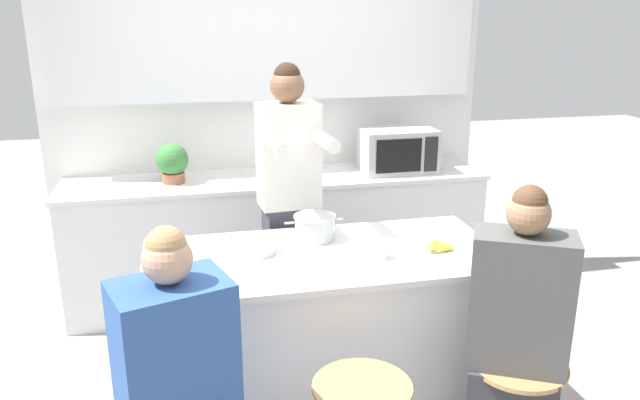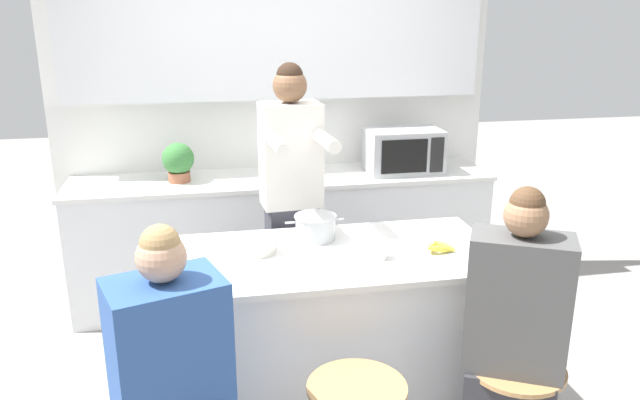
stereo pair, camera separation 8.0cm
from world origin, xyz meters
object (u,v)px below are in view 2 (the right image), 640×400
object	(u,v)px
person_seated_near	(510,366)
potted_plant	(178,161)
cooking_pot	(315,227)
person_cooking	(292,220)
microwave	(404,151)
fruit_bowl	(257,245)
coffee_cup_near	(380,251)
banana_bunch	(439,247)
kitchen_island	(323,338)

from	to	relation	value
person_seated_near	potted_plant	world-z (taller)	person_seated_near
cooking_pot	person_cooking	bearing A→B (deg)	99.26
person_cooking	microwave	bearing A→B (deg)	37.57
fruit_bowl	coffee_cup_near	distance (m)	0.60
person_cooking	potted_plant	bearing A→B (deg)	122.06
person_seated_near	banana_bunch	bearing A→B (deg)	126.77
kitchen_island	potted_plant	distance (m)	1.74
person_seated_near	cooking_pot	world-z (taller)	person_seated_near
kitchen_island	cooking_pot	size ratio (longest dim) A/B	5.64
person_seated_near	fruit_bowl	size ratio (longest dim) A/B	7.56
person_cooking	coffee_cup_near	size ratio (longest dim) A/B	16.68
kitchen_island	fruit_bowl	world-z (taller)	fruit_bowl
banana_bunch	coffee_cup_near	bearing A→B (deg)	-175.03
kitchen_island	microwave	size ratio (longest dim) A/B	3.25
coffee_cup_near	banana_bunch	bearing A→B (deg)	4.97
person_seated_near	microwave	world-z (taller)	person_seated_near
fruit_bowl	coffee_cup_near	bearing A→B (deg)	-18.98
kitchen_island	microwave	world-z (taller)	microwave
cooking_pot	person_seated_near	bearing A→B (deg)	-53.08
kitchen_island	banana_bunch	distance (m)	0.75
banana_bunch	person_seated_near	bearing A→B (deg)	-80.37
fruit_bowl	banana_bunch	xyz separation A→B (m)	(0.87, -0.17, -0.01)
person_seated_near	cooking_pot	distance (m)	1.16
microwave	person_seated_near	bearing A→B (deg)	-95.69
potted_plant	cooking_pot	bearing A→B (deg)	-60.60
kitchen_island	banana_bunch	world-z (taller)	banana_bunch
fruit_bowl	microwave	distance (m)	1.80
kitchen_island	person_cooking	xyz separation A→B (m)	(-0.07, 0.59, 0.44)
banana_bunch	microwave	xyz separation A→B (m)	(0.31, 1.51, 0.13)
fruit_bowl	microwave	world-z (taller)	microwave
kitchen_island	banana_bunch	size ratio (longest dim) A/B	10.10
coffee_cup_near	fruit_bowl	bearing A→B (deg)	161.02
coffee_cup_near	microwave	distance (m)	1.66
person_cooking	microwave	distance (m)	1.27
person_seated_near	cooking_pot	bearing A→B (deg)	154.06
person_cooking	potted_plant	distance (m)	1.11
person_seated_near	potted_plant	size ratio (longest dim) A/B	5.28
person_cooking	cooking_pot	world-z (taller)	person_cooking
kitchen_island	coffee_cup_near	size ratio (longest dim) A/B	15.99
cooking_pot	banana_bunch	bearing A→B (deg)	-27.13
kitchen_island	person_cooking	bearing A→B (deg)	96.46
microwave	potted_plant	xyz separation A→B (m)	(-1.59, 0.04, -0.01)
person_cooking	cooking_pot	distance (m)	0.39
cooking_pot	microwave	size ratio (longest dim) A/B	0.58
microwave	person_cooking	bearing A→B (deg)	-138.12
person_seated_near	coffee_cup_near	bearing A→B (deg)	152.84
fruit_bowl	banana_bunch	size ratio (longest dim) A/B	1.11
person_seated_near	potted_plant	xyz separation A→B (m)	(-1.38, 2.15, 0.43)
person_seated_near	coffee_cup_near	distance (m)	0.77
kitchen_island	cooking_pot	world-z (taller)	cooking_pot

